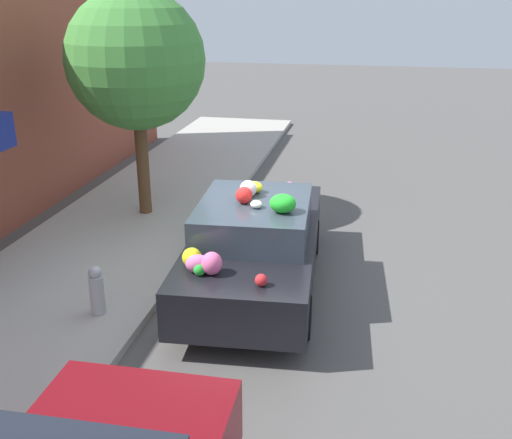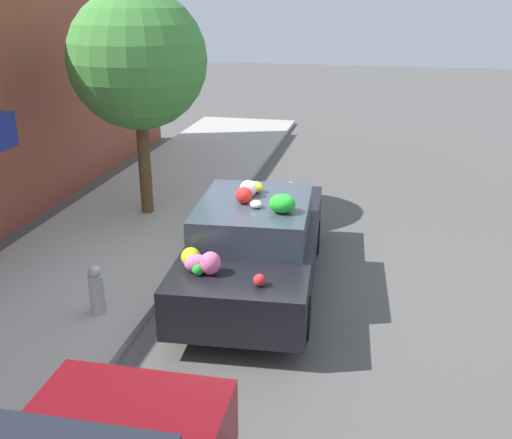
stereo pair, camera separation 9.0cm
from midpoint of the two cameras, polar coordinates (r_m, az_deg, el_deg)
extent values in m
plane|color=#565451|center=(9.28, -0.53, -6.22)|extent=(60.00, 60.00, 0.00)
cube|color=#B2ADA3|center=(10.13, -15.64, -4.21)|extent=(24.00, 3.20, 0.12)
cylinder|color=brown|center=(11.82, -10.36, 5.45)|extent=(0.24, 0.24, 2.05)
sphere|color=#47933D|center=(11.47, -10.99, 14.73)|extent=(2.55, 2.55, 2.55)
cylinder|color=#B2B2B7|center=(8.43, -14.62, -6.87)|extent=(0.20, 0.20, 0.55)
sphere|color=#B2B2B7|center=(8.28, -14.83, -4.82)|extent=(0.18, 0.18, 0.18)
cube|color=black|center=(8.99, 0.29, -2.81)|extent=(4.50, 2.06, 0.65)
cube|color=#333D47|center=(8.61, 0.13, 0.19)|extent=(2.08, 1.69, 0.48)
cylinder|color=black|center=(10.47, -3.08, -1.22)|extent=(0.59, 0.22, 0.58)
cylinder|color=black|center=(10.30, 5.82, -1.71)|extent=(0.59, 0.22, 0.58)
cylinder|color=black|center=(8.09, -6.84, -8.41)|extent=(0.59, 0.22, 0.58)
cylinder|color=black|center=(7.85, 4.83, -9.27)|extent=(0.59, 0.22, 0.58)
ellipsoid|color=pink|center=(10.66, 3.62, 3.26)|extent=(0.22, 0.23, 0.13)
sphere|color=yellow|center=(7.66, -5.89, -3.58)|extent=(0.31, 0.31, 0.25)
sphere|color=white|center=(8.69, -0.44, 2.95)|extent=(0.32, 0.32, 0.25)
ellipsoid|color=pink|center=(7.43, -4.02, -4.16)|extent=(0.31, 0.29, 0.29)
ellipsoid|color=white|center=(8.26, 0.31, 1.47)|extent=(0.24, 0.23, 0.11)
ellipsoid|color=yellow|center=(8.89, 0.14, 3.10)|extent=(0.24, 0.27, 0.17)
sphere|color=white|center=(10.02, 3.88, 2.18)|extent=(0.22, 0.22, 0.16)
ellipsoid|color=pink|center=(7.51, -5.35, -4.18)|extent=(0.32, 0.36, 0.23)
sphere|color=green|center=(7.44, -5.18, -4.75)|extent=(0.18, 0.18, 0.15)
ellipsoid|color=green|center=(8.08, 2.84, 1.53)|extent=(0.35, 0.37, 0.25)
sphere|color=yellow|center=(9.71, 4.32, 1.74)|extent=(0.30, 0.30, 0.22)
sphere|color=red|center=(7.15, 0.70, -5.79)|extent=(0.18, 0.18, 0.15)
ellipsoid|color=purple|center=(10.71, -1.81, 3.37)|extent=(0.22, 0.22, 0.13)
sphere|color=red|center=(8.42, -0.86, 2.33)|extent=(0.34, 0.34, 0.24)
camera|label=1|loc=(0.05, -89.71, 0.11)|focal=42.00mm
camera|label=2|loc=(0.05, 90.29, -0.11)|focal=42.00mm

